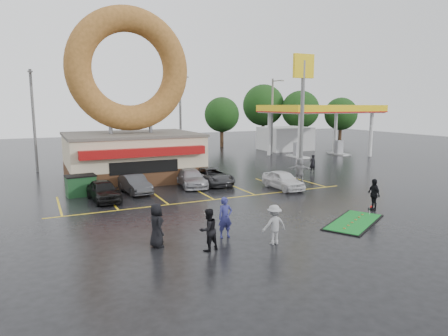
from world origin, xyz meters
name	(u,v)px	position (x,y,z in m)	size (l,w,h in m)	color
ground	(239,213)	(0.00, 0.00, 0.00)	(120.00, 120.00, 0.00)	black
donut_shop	(131,124)	(-3.00, 12.97, 4.46)	(10.20, 8.70, 13.50)	#472B19
gas_station	(304,123)	(20.00, 20.94, 3.70)	(12.30, 13.65, 5.90)	silver
shell_sign	(303,89)	(13.00, 12.00, 7.38)	(2.20, 0.36, 10.60)	slate
streetlight_left	(34,118)	(-10.00, 19.92, 4.78)	(0.40, 2.21, 9.00)	slate
streetlight_mid	(181,116)	(4.00, 20.92, 4.78)	(0.40, 2.21, 9.00)	slate
streetlight_right	(273,114)	(16.00, 21.92, 4.78)	(0.40, 2.21, 9.00)	slate
tree_far_a	(300,110)	(26.00, 30.00, 5.18)	(5.60, 5.60, 8.00)	#332114
tree_far_b	(341,114)	(32.00, 28.00, 4.53)	(4.90, 4.90, 7.00)	#332114
tree_far_c	(263,105)	(22.00, 34.00, 5.84)	(6.30, 6.30, 9.00)	#332114
tree_far_d	(222,115)	(14.00, 32.00, 4.53)	(4.90, 4.90, 7.00)	#332114
car_black	(103,191)	(-6.38, 6.08, 0.65)	(1.55, 3.84, 1.31)	black
car_dgrey	(135,184)	(-4.12, 7.48, 0.63)	(1.32, 3.79, 1.25)	#2D2D2F
car_silver	(191,178)	(0.17, 7.97, 0.62)	(1.75, 4.30, 1.25)	#98979C
car_grey	(212,176)	(1.87, 7.93, 0.62)	(2.06, 4.47, 1.24)	#2C2D2F
car_white	(283,180)	(5.77, 4.26, 0.65)	(1.54, 3.83, 1.31)	silver
person_blue	(225,217)	(-2.51, -3.44, 0.93)	(0.68, 0.45, 1.86)	navy
person_blackjkt	(208,230)	(-3.86, -4.62, 0.88)	(0.86, 0.67, 1.77)	black
person_hoodie	(274,225)	(-0.99, -5.14, 0.87)	(1.12, 0.64, 1.73)	gray
person_bystander	(156,225)	(-5.66, -3.28, 0.94)	(0.92, 0.60, 1.88)	black
person_cameraman	(374,194)	(7.22, -2.79, 0.90)	(1.06, 0.44, 1.81)	black
person_walker_near	(300,170)	(8.33, 5.79, 0.96)	(1.79, 0.57, 1.93)	gray
person_walker_far	(313,164)	(11.92, 8.80, 0.81)	(0.59, 0.39, 1.62)	black
dumpster	(81,186)	(-7.50, 8.21, 0.65)	(1.80, 1.20, 1.30)	#1B4824
putting_green	(354,222)	(4.40, -4.25, 0.04)	(4.73, 3.80, 0.55)	black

